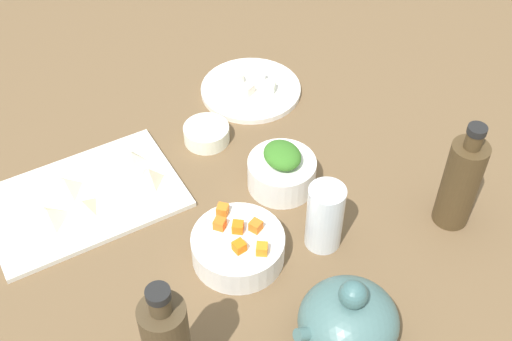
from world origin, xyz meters
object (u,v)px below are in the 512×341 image
Objects in this scene: cutting_board at (84,199)px; plate_tofu at (251,90)px; bottle_0 at (461,182)px; drinking_glass_0 at (325,217)px; bowl_greens at (282,173)px; bowl_carrots at (238,247)px; teapot at (348,321)px; bowl_small_side at (206,134)px.

cutting_board is 1.60× the size of plate_tofu.
bottle_0 reaches higher than drinking_glass_0.
cutting_board is 2.73× the size of bowl_greens.
drinking_glass_0 reaches higher than bowl_carrots.
plate_tofu is 43.90cm from bowl_carrots.
bottle_0 is at bearing 138.96° from bowl_greens.
drinking_glass_0 is at bearing 167.53° from bowl_carrots.
bowl_carrots is at bearing -12.47° from drinking_glass_0.
plate_tofu is 1.67× the size of drinking_glass_0.
drinking_glass_0 is (-6.35, -18.01, 0.94)cm from teapot.
bottle_0 is (-29.18, -12.78, 3.76)cm from teapot.
plate_tofu is (-40.45, -15.13, 0.10)cm from cutting_board.
bottle_0 is at bearing 129.57° from bowl_small_side.
plate_tofu is 17.40cm from bowl_small_side.
bowl_small_side is 0.54× the size of teapot.
bowl_carrots is (20.68, 38.67, 1.92)cm from plate_tofu.
cutting_board is at bearing -38.09° from drinking_glass_0.
bowl_greens reaches higher than cutting_board.
bowl_small_side is at bearing 34.59° from plate_tofu.
bowl_carrots is (14.08, 11.67, -0.44)cm from bowl_greens.
bowl_carrots reaches higher than cutting_board.
bottle_0 reaches higher than cutting_board.
bowl_carrots reaches higher than plate_tofu.
bowl_greens is 0.75× the size of teapot.
bottle_0 is 1.69× the size of drinking_glass_0.
teapot is at bearing 70.57° from drinking_glass_0.
bowl_small_side is (-6.38, -28.81, -0.84)cm from bowl_carrots.
cutting_board is 35.95cm from bowl_greens.
plate_tofu is at bearing -103.75° from bowl_greens.
bowl_greens reaches higher than plate_tofu.
bowl_small_side is (7.69, -17.14, -1.28)cm from bowl_greens.
bowl_carrots is 38.64cm from bottle_0.
bowl_small_side is (-26.15, -5.27, 1.18)cm from cutting_board.
bottle_0 is (-37.13, 8.40, 6.64)cm from bowl_carrots.
bowl_carrots is at bearing 61.86° from plate_tofu.
bowl_small_side is 0.42× the size of bottle_0.
plate_tofu is 0.99× the size of bottle_0.
bowl_carrots is 22.80cm from teapot.
plate_tofu is 61.37cm from teapot.
bottle_0 is at bearing -156.35° from teapot.
bowl_greens is at bearing -89.13° from drinking_glass_0.
teapot reaches higher than plate_tofu.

